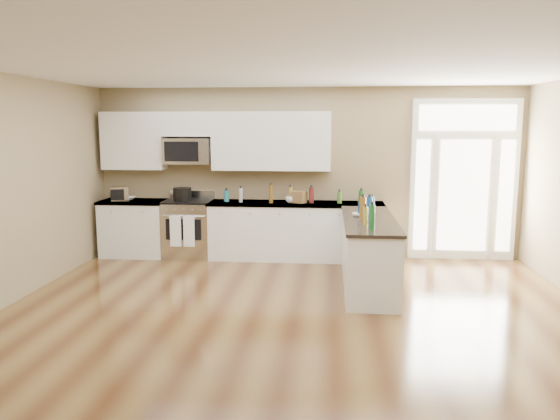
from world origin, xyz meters
name	(u,v)px	position (x,y,z in m)	size (l,w,h in m)	color
ground	(288,349)	(0.00, 0.00, 0.00)	(8.00, 8.00, 0.00)	#4A2B14
room_shell	(288,176)	(0.00, 0.00, 1.71)	(8.00, 8.00, 8.00)	#8C7B59
back_cabinet_left	(135,230)	(-2.87, 3.69, 0.44)	(1.10, 0.66, 0.94)	white
back_cabinet_right	(296,233)	(-0.16, 3.69, 0.44)	(2.85, 0.66, 0.94)	white
peninsula_cabinet	(368,255)	(0.93, 2.24, 0.43)	(0.69, 2.32, 0.94)	white
upper_cabinet_left	(134,141)	(-2.88, 3.83, 1.93)	(1.04, 0.33, 0.95)	white
upper_cabinet_right	(271,141)	(-0.57, 3.83, 1.93)	(1.94, 0.33, 0.95)	white
upper_cabinet_short	(188,124)	(-1.95, 3.83, 2.20)	(0.82, 0.33, 0.40)	white
microwave	(188,151)	(-1.95, 3.80, 1.76)	(0.78, 0.41, 0.42)	silver
entry_door	(464,180)	(2.55, 3.95, 1.30)	(1.70, 0.10, 2.60)	white
kitchen_range	(189,228)	(-1.95, 3.69, 0.48)	(0.78, 0.69, 1.08)	silver
stockpot	(182,194)	(-2.03, 3.65, 1.06)	(0.30, 0.30, 0.23)	black
toaster_oven	(120,194)	(-3.07, 3.61, 1.06)	(0.28, 0.22, 0.24)	silver
cardboard_box	(299,197)	(-0.11, 3.66, 1.03)	(0.23, 0.17, 0.19)	brown
bowl_left	(129,198)	(-2.98, 3.78, 0.96)	(0.20, 0.20, 0.05)	white
bowl_peninsula	(358,215)	(0.78, 2.39, 0.96)	(0.16, 0.16, 0.05)	white
cup_counter	(290,199)	(-0.25, 3.66, 0.99)	(0.13, 0.13, 0.10)	white
counter_bottles	(327,202)	(0.35, 2.94, 1.06)	(2.40, 2.45, 0.31)	#19591E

